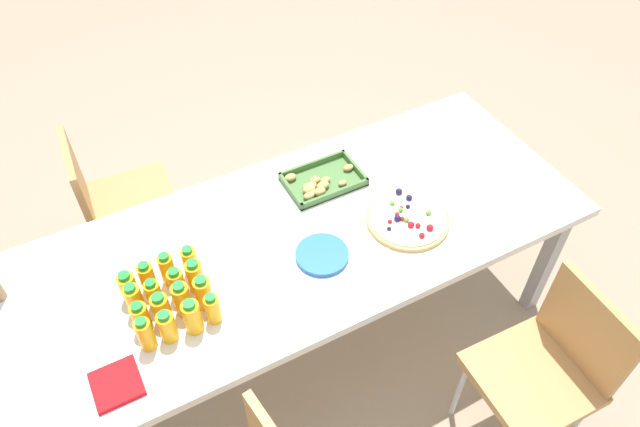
{
  "coord_description": "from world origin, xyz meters",
  "views": [
    {
      "loc": [
        -0.64,
        -1.37,
        2.46
      ],
      "look_at": [
        0.12,
        0.04,
        0.74
      ],
      "focal_mm": 33.25,
      "sensor_mm": 36.0,
      "label": 1
    }
  ],
  "objects_px": {
    "juice_bottle_4": "(141,318)",
    "napkin_stack": "(117,384)",
    "chair_near_right": "(550,364)",
    "juice_bottle_12": "(128,287)",
    "juice_bottle_3": "(213,309)",
    "snack_tray": "(321,182)",
    "plate_stack": "(322,255)",
    "juice_bottle_7": "(203,293)",
    "fruit_pizza": "(408,218)",
    "juice_bottle_0": "(145,334)",
    "juice_bottle_14": "(167,269)",
    "juice_bottle_8": "(134,300)",
    "juice_bottle_9": "(154,295)",
    "juice_bottle_6": "(182,299)",
    "juice_bottle_2": "(192,317)",
    "juice_bottle_5": "(161,309)",
    "chair_far_left": "(114,199)",
    "juice_bottle_1": "(167,327)",
    "party_table": "(299,244)",
    "juice_bottle_15": "(190,262)",
    "juice_bottle_10": "(177,284)",
    "juice_bottle_13": "(147,278)",
    "juice_bottle_11": "(195,276)"
  },
  "relations": [
    {
      "from": "juice_bottle_4",
      "to": "napkin_stack",
      "type": "xyz_separation_m",
      "value": [
        -0.14,
        -0.16,
        -0.06
      ]
    },
    {
      "from": "chair_near_right",
      "to": "juice_bottle_12",
      "type": "bearing_deg",
      "value": 58.75
    },
    {
      "from": "juice_bottle_3",
      "to": "snack_tray",
      "type": "xyz_separation_m",
      "value": [
        0.64,
        0.42,
        -0.05
      ]
    },
    {
      "from": "napkin_stack",
      "to": "plate_stack",
      "type": "bearing_deg",
      "value": 10.74
    },
    {
      "from": "juice_bottle_7",
      "to": "fruit_pizza",
      "type": "xyz_separation_m",
      "value": [
        0.85,
        -0.0,
        -0.06
      ]
    },
    {
      "from": "snack_tray",
      "to": "juice_bottle_0",
      "type": "bearing_deg",
      "value": -154.64
    },
    {
      "from": "juice_bottle_14",
      "to": "napkin_stack",
      "type": "xyz_separation_m",
      "value": [
        -0.28,
        -0.31,
        -0.06
      ]
    },
    {
      "from": "juice_bottle_8",
      "to": "juice_bottle_9",
      "type": "distance_m",
      "value": 0.07
    },
    {
      "from": "juice_bottle_6",
      "to": "juice_bottle_12",
      "type": "xyz_separation_m",
      "value": [
        -0.15,
        0.14,
        -0.01
      ]
    },
    {
      "from": "juice_bottle_2",
      "to": "juice_bottle_9",
      "type": "distance_m",
      "value": 0.17
    },
    {
      "from": "juice_bottle_7",
      "to": "plate_stack",
      "type": "distance_m",
      "value": 0.47
    },
    {
      "from": "juice_bottle_7",
      "to": "fruit_pizza",
      "type": "distance_m",
      "value": 0.85
    },
    {
      "from": "juice_bottle_6",
      "to": "juice_bottle_5",
      "type": "bearing_deg",
      "value": -179.28
    },
    {
      "from": "chair_far_left",
      "to": "juice_bottle_1",
      "type": "distance_m",
      "value": 1.02
    },
    {
      "from": "party_table",
      "to": "juice_bottle_6",
      "type": "height_order",
      "value": "juice_bottle_6"
    },
    {
      "from": "juice_bottle_7",
      "to": "juice_bottle_15",
      "type": "xyz_separation_m",
      "value": [
        0.01,
        0.15,
        -0.0
      ]
    },
    {
      "from": "juice_bottle_4",
      "to": "juice_bottle_0",
      "type": "bearing_deg",
      "value": -94.38
    },
    {
      "from": "chair_near_right",
      "to": "juice_bottle_10",
      "type": "bearing_deg",
      "value": 57.62
    },
    {
      "from": "juice_bottle_6",
      "to": "napkin_stack",
      "type": "bearing_deg",
      "value": -149.58
    },
    {
      "from": "juice_bottle_6",
      "to": "plate_stack",
      "type": "xyz_separation_m",
      "value": [
        0.54,
        -0.01,
        -0.06
      ]
    },
    {
      "from": "juice_bottle_5",
      "to": "juice_bottle_13",
      "type": "relative_size",
      "value": 0.97
    },
    {
      "from": "juice_bottle_4",
      "to": "juice_bottle_5",
      "type": "bearing_deg",
      "value": 2.13
    },
    {
      "from": "juice_bottle_13",
      "to": "plate_stack",
      "type": "xyz_separation_m",
      "value": [
        0.61,
        -0.16,
        -0.06
      ]
    },
    {
      "from": "juice_bottle_12",
      "to": "napkin_stack",
      "type": "relative_size",
      "value": 0.9
    },
    {
      "from": "juice_bottle_1",
      "to": "juice_bottle_11",
      "type": "relative_size",
      "value": 0.95
    },
    {
      "from": "juice_bottle_11",
      "to": "juice_bottle_14",
      "type": "distance_m",
      "value": 0.11
    },
    {
      "from": "juice_bottle_5",
      "to": "snack_tray",
      "type": "distance_m",
      "value": 0.86
    },
    {
      "from": "juice_bottle_9",
      "to": "juice_bottle_5",
      "type": "bearing_deg",
      "value": -86.72
    },
    {
      "from": "juice_bottle_12",
      "to": "juice_bottle_13",
      "type": "height_order",
      "value": "juice_bottle_13"
    },
    {
      "from": "juice_bottle_6",
      "to": "juice_bottle_11",
      "type": "height_order",
      "value": "juice_bottle_6"
    },
    {
      "from": "plate_stack",
      "to": "party_table",
      "type": "bearing_deg",
      "value": 101.73
    },
    {
      "from": "juice_bottle_0",
      "to": "juice_bottle_12",
      "type": "bearing_deg",
      "value": 89.25
    },
    {
      "from": "juice_bottle_6",
      "to": "juice_bottle_12",
      "type": "bearing_deg",
      "value": 136.4
    },
    {
      "from": "juice_bottle_4",
      "to": "napkin_stack",
      "type": "distance_m",
      "value": 0.22
    },
    {
      "from": "juice_bottle_3",
      "to": "juice_bottle_13",
      "type": "height_order",
      "value": "juice_bottle_13"
    },
    {
      "from": "juice_bottle_5",
      "to": "juice_bottle_12",
      "type": "distance_m",
      "value": 0.16
    },
    {
      "from": "juice_bottle_4",
      "to": "plate_stack",
      "type": "distance_m",
      "value": 0.68
    },
    {
      "from": "juice_bottle_11",
      "to": "napkin_stack",
      "type": "distance_m",
      "value": 0.43
    },
    {
      "from": "napkin_stack",
      "to": "juice_bottle_9",
      "type": "bearing_deg",
      "value": 48.66
    },
    {
      "from": "juice_bottle_1",
      "to": "juice_bottle_13",
      "type": "xyz_separation_m",
      "value": [
        0.0,
        0.22,
        0.0
      ]
    },
    {
      "from": "chair_far_left",
      "to": "plate_stack",
      "type": "height_order",
      "value": "chair_far_left"
    },
    {
      "from": "juice_bottle_12",
      "to": "snack_tray",
      "type": "relative_size",
      "value": 0.42
    },
    {
      "from": "juice_bottle_1",
      "to": "plate_stack",
      "type": "xyz_separation_m",
      "value": [
        0.61,
        0.07,
        -0.05
      ]
    },
    {
      "from": "juice_bottle_3",
      "to": "juice_bottle_13",
      "type": "bearing_deg",
      "value": 124.62
    },
    {
      "from": "party_table",
      "to": "fruit_pizza",
      "type": "bearing_deg",
      "value": -18.35
    },
    {
      "from": "juice_bottle_3",
      "to": "juice_bottle_2",
      "type": "bearing_deg",
      "value": -176.65
    },
    {
      "from": "juice_bottle_7",
      "to": "juice_bottle_11",
      "type": "bearing_deg",
      "value": 90.38
    },
    {
      "from": "juice_bottle_1",
      "to": "juice_bottle_5",
      "type": "height_order",
      "value": "same"
    },
    {
      "from": "juice_bottle_6",
      "to": "juice_bottle_12",
      "type": "distance_m",
      "value": 0.2
    },
    {
      "from": "juice_bottle_8",
      "to": "juice_bottle_15",
      "type": "relative_size",
      "value": 1.05
    }
  ]
}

